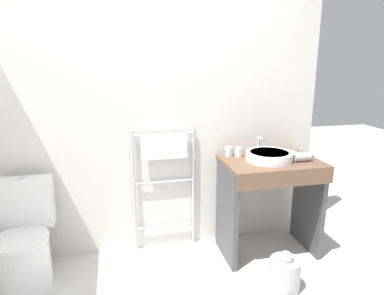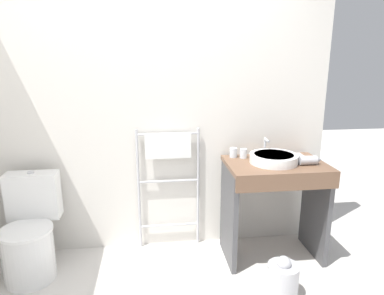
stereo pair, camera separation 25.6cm
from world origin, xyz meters
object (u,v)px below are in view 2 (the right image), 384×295
object	(u,v)px
sink_basin	(274,158)
cup_near_edge	(243,153)
hair_dryer	(308,160)
trash_bin	(283,279)
toilet	(30,236)
towel_radiator	(168,162)
cup_near_wall	(233,153)

from	to	relation	value
sink_basin	cup_near_edge	world-z (taller)	cup_near_edge
hair_dryer	trash_bin	world-z (taller)	hair_dryer
toilet	cup_near_edge	size ratio (longest dim) A/B	9.99
hair_dryer	towel_radiator	bearing A→B (deg)	163.39
towel_radiator	hair_dryer	xyz separation A→B (m)	(1.10, -0.33, 0.08)
cup_near_edge	hair_dryer	size ratio (longest dim) A/B	0.42
cup_near_edge	towel_radiator	bearing A→B (deg)	171.28
towel_radiator	cup_near_edge	bearing A→B (deg)	-8.72
toilet	hair_dryer	size ratio (longest dim) A/B	4.23
hair_dryer	cup_near_edge	bearing A→B (deg)	153.67
toilet	cup_near_wall	size ratio (longest dim) A/B	9.79
towel_radiator	hair_dryer	distance (m)	1.15
sink_basin	hair_dryer	distance (m)	0.27
cup_near_edge	trash_bin	distance (m)	1.03
trash_bin	cup_near_edge	bearing A→B (deg)	100.65
cup_near_edge	cup_near_wall	bearing A→B (deg)	157.42
sink_basin	trash_bin	distance (m)	0.91
cup_near_wall	toilet	bearing A→B (deg)	-172.62
sink_basin	hair_dryer	size ratio (longest dim) A/B	2.05
toilet	towel_radiator	xyz separation A→B (m)	(1.10, 0.28, 0.48)
cup_near_edge	trash_bin	bearing A→B (deg)	-79.35
towel_radiator	trash_bin	size ratio (longest dim) A/B	3.42
sink_basin	trash_bin	bearing A→B (deg)	-98.26
toilet	trash_bin	xyz separation A→B (m)	(1.86, -0.51, -0.19)
toilet	trash_bin	distance (m)	1.94
sink_basin	cup_near_wall	world-z (taller)	cup_near_wall
toilet	hair_dryer	distance (m)	2.27
sink_basin	cup_near_edge	size ratio (longest dim) A/B	4.85
cup_near_wall	cup_near_edge	size ratio (longest dim) A/B	1.02
toilet	sink_basin	bearing A→B (deg)	0.37
cup_near_edge	hair_dryer	xyz separation A→B (m)	(0.47, -0.23, -0.00)
trash_bin	towel_radiator	bearing A→B (deg)	134.17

